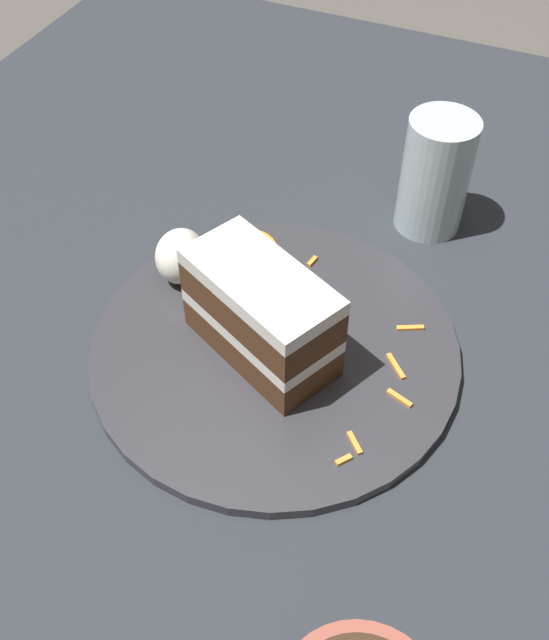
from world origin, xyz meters
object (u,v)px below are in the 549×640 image
Objects in this scene: plate at (274,348)px; drinking_glass at (434,182)px; orange_garnish at (246,251)px; cream_dollop at (181,256)px; cake_slice at (266,315)px.

plate is 0.23m from drinking_glass.
orange_garnish is 0.50× the size of drinking_glass.
drinking_glass reaches higher than orange_garnish.
orange_garnish is at bearing 142.61° from cream_dollop.
drinking_glass is at bearing 131.40° from orange_garnish.
cream_dollop reaches higher than orange_garnish.
plate is at bearing 0.87° from cake_slice.
drinking_glass is (-0.21, 0.07, 0.04)m from plate.
drinking_glass is at bearing 161.64° from plate.
cake_slice is at bearing 64.91° from cream_dollop.
plate is at bearing 69.59° from cream_dollop.
plate is 6.08× the size of cream_dollop.
cream_dollop is 0.25m from drinking_glass.
cake_slice reaches higher than plate.
cake_slice is at bearing -18.61° from drinking_glass.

